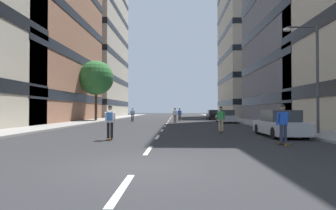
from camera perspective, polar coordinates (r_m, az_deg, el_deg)
ground_plane at (r=37.37m, az=0.11°, el=-3.37°), size 180.20×180.20×0.00m
sidewalk_left at (r=42.54m, az=-13.21°, el=-2.96°), size 3.41×82.59×0.14m
sidewalk_right at (r=42.05m, az=13.89°, el=-2.98°), size 3.41×82.59×0.14m
lane_markings at (r=37.84m, az=0.13°, el=-3.33°), size 0.16×67.20×0.01m
building_left_mid at (r=40.75m, az=-26.85°, el=15.35°), size 12.39×22.82×25.70m
building_left_far at (r=64.26m, az=-15.62°, el=11.23°), size 12.39×21.72×30.05m
building_right_far at (r=63.71m, az=17.23°, el=11.50°), size 12.39×18.52×30.39m
parked_car_near at (r=33.15m, az=12.06°, el=-2.44°), size 1.82×4.40×1.52m
parked_car_mid at (r=43.99m, az=9.50°, el=-2.09°), size 1.82×4.40×1.52m
parked_car_far at (r=16.87m, az=22.38°, el=-3.79°), size 1.82×4.40×1.52m
street_tree_near at (r=38.57m, az=-14.85°, el=5.50°), size 4.70×4.70×8.11m
streetlamp_right at (r=18.61m, az=27.86°, el=7.13°), size 2.13×0.30×6.50m
skater_0 at (r=12.97m, az=23.00°, el=-3.39°), size 0.55×0.92×1.78m
skater_1 at (r=32.97m, az=1.48°, el=-1.97°), size 0.55×0.91×1.78m
skater_2 at (r=19.04m, az=11.05°, el=-2.66°), size 0.56×0.92×1.78m
skater_3 at (r=37.28m, az=2.44°, el=-1.81°), size 0.55×0.91×1.78m
skater_4 at (r=46.60m, az=2.44°, el=-1.65°), size 0.54×0.91×1.78m
skater_5 at (r=35.91m, az=-7.47°, el=-1.83°), size 0.53×0.90×1.78m
skater_6 at (r=14.18m, az=-12.09°, el=-3.11°), size 0.55×0.91×1.78m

